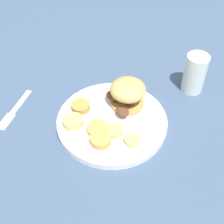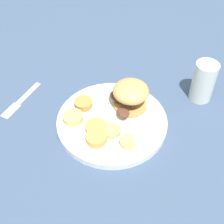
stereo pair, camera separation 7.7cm
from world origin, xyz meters
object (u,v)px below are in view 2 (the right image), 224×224
at_px(dinner_plate, 112,121).
at_px(sandwich, 130,94).
at_px(drinking_glass, 203,82).
at_px(fork, 21,100).

bearing_deg(dinner_plate, sandwich, -14.50).
height_order(dinner_plate, drinking_glass, drinking_glass).
relative_size(sandwich, drinking_glass, 1.25).
bearing_deg(sandwich, fork, 110.50).
bearing_deg(fork, sandwich, -69.50).
height_order(fork, drinking_glass, drinking_glass).
xyz_separation_m(fork, drinking_glass, (0.24, -0.43, 0.05)).
distance_m(sandwich, drinking_glass, 0.21).
bearing_deg(drinking_glass, fork, 119.53).
bearing_deg(dinner_plate, fork, 98.59).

